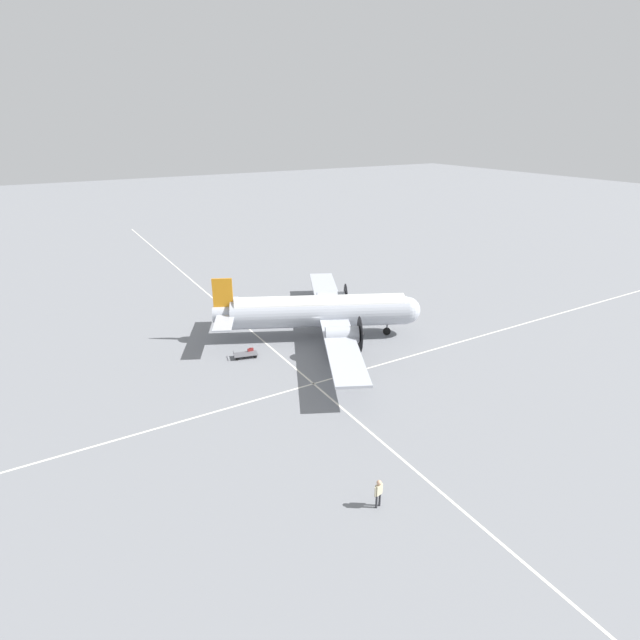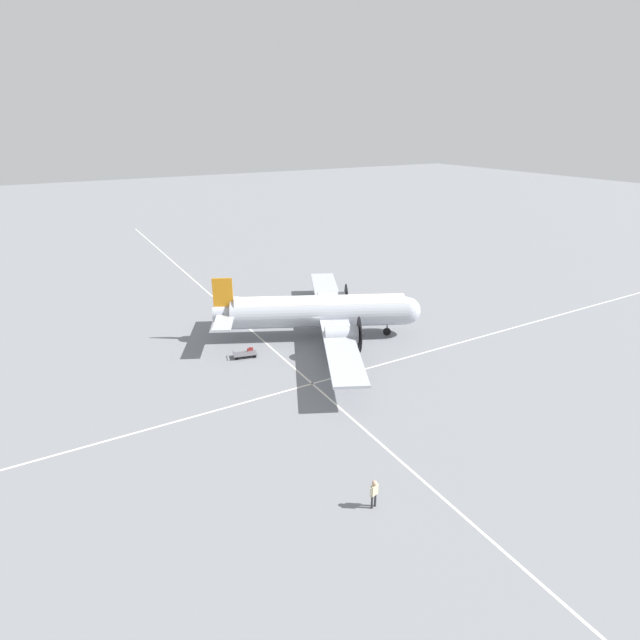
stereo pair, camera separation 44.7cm
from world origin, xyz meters
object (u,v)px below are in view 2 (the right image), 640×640
object	(u,v)px
crew_foreground	(374,491)
suitcase_near_door	(250,351)
baggage_cart	(245,354)
airliner_main	(325,311)

from	to	relation	value
crew_foreground	suitcase_near_door	world-z (taller)	crew_foreground
suitcase_near_door	baggage_cart	distance (m)	0.71
crew_foreground	baggage_cart	xyz separation A→B (m)	(-0.87, -19.68, -0.73)
airliner_main	suitcase_near_door	xyz separation A→B (m)	(7.30, -0.01, -2.25)
suitcase_near_door	baggage_cart	bearing A→B (deg)	28.30
airliner_main	baggage_cart	world-z (taller)	airliner_main
crew_foreground	suitcase_near_door	xyz separation A→B (m)	(-1.49, -20.02, -0.73)
suitcase_near_door	baggage_cart	world-z (taller)	suitcase_near_door
crew_foreground	suitcase_near_door	bearing A→B (deg)	76.88
crew_foreground	baggage_cart	world-z (taller)	crew_foreground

